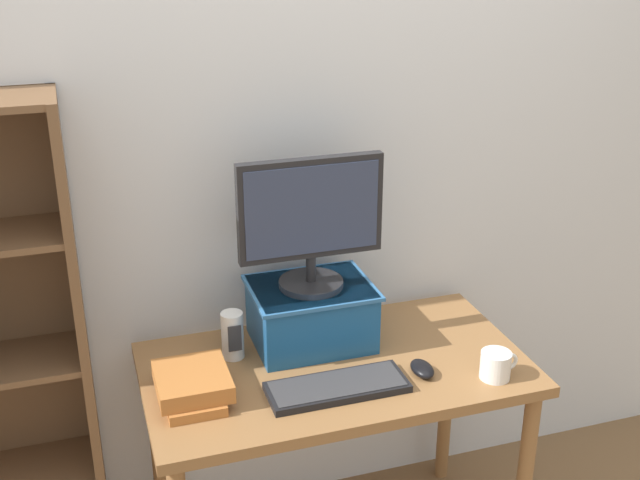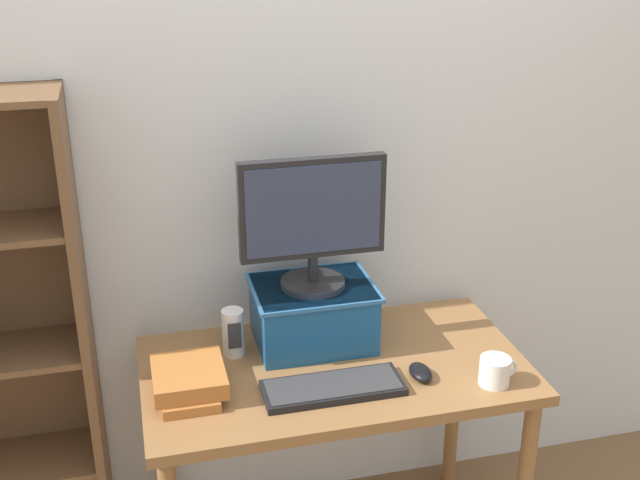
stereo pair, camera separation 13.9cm
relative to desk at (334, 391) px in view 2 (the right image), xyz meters
name	(u,v)px [view 2 (the right image)]	position (x,y,z in m)	size (l,w,h in m)	color
back_wall	(303,161)	(0.00, 0.41, 0.63)	(7.00, 0.08, 2.60)	silver
desk	(334,391)	(0.00, 0.00, 0.00)	(1.18, 0.65, 0.77)	olive
riser_box	(313,312)	(-0.03, 0.16, 0.20)	(0.39, 0.30, 0.20)	#195189
computer_monitor	(313,219)	(-0.03, 0.15, 0.53)	(0.45, 0.20, 0.42)	black
keyboard	(333,387)	(-0.04, -0.14, 0.11)	(0.41, 0.16, 0.02)	black
computer_mouse	(420,372)	(0.23, -0.13, 0.12)	(0.06, 0.10, 0.04)	black
book_stack	(189,381)	(-0.45, -0.05, 0.14)	(0.21, 0.24, 0.08)	#AD662D
coffee_mug	(495,371)	(0.43, -0.22, 0.14)	(0.12, 0.09, 0.09)	white
desk_speaker	(233,332)	(-0.29, 0.14, 0.18)	(0.07, 0.07, 0.15)	silver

